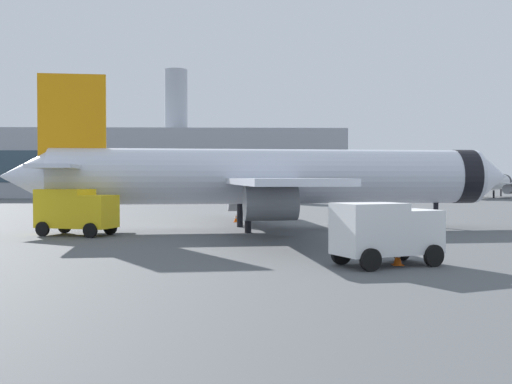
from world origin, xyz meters
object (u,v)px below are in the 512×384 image
(cargo_van, at_px, (386,231))
(safety_cone_near, at_px, (236,218))
(service_truck, at_px, (76,210))
(airplane_at_gate, at_px, (269,177))
(airplane_taxiing, at_px, (486,182))
(safety_cone_mid, at_px, (398,257))

(cargo_van, relative_size, safety_cone_near, 7.77)
(service_truck, bearing_deg, safety_cone_near, 48.39)
(airplane_at_gate, bearing_deg, cargo_van, -77.80)
(airplane_taxiing, distance_m, cargo_van, 93.71)
(safety_cone_mid, bearing_deg, airplane_at_gate, 103.92)
(airplane_at_gate, distance_m, safety_cone_mid, 18.71)
(safety_cone_near, bearing_deg, safety_cone_mid, -74.97)
(safety_cone_near, relative_size, safety_cone_mid, 0.94)
(airplane_taxiing, bearing_deg, airplane_at_gate, -122.16)
(airplane_taxiing, relative_size, safety_cone_near, 36.86)
(service_truck, bearing_deg, cargo_van, -40.68)
(service_truck, distance_m, cargo_van, 21.37)
(cargo_van, bearing_deg, service_truck, 139.32)
(service_truck, relative_size, safety_cone_near, 8.45)
(airplane_taxiing, distance_m, safety_cone_near, 75.03)
(safety_cone_near, xyz_separation_m, safety_cone_mid, (6.72, -25.05, 0.02))
(service_truck, height_order, safety_cone_near, service_truck)
(airplane_taxiing, bearing_deg, cargo_van, -114.25)
(airplane_at_gate, distance_m, service_truck, 13.13)
(service_truck, relative_size, cargo_van, 1.09)
(safety_cone_mid, bearing_deg, airplane_taxiing, 66.01)
(cargo_van, bearing_deg, airplane_at_gate, 102.20)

